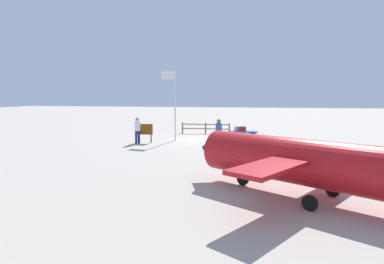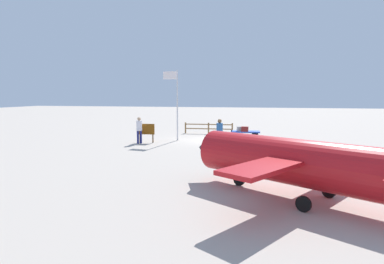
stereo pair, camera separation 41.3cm
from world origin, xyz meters
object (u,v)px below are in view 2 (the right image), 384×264
worker_lead (220,132)px  airplane_near (288,161)px  suitcase_grey (241,129)px  flagpole (175,98)px  luggage_cart (245,133)px  suitcase_dark (243,129)px  worker_trailing (139,128)px  suitcase_olive (245,129)px  signboard (146,130)px

worker_lead → airplane_near: size_ratio=0.25×
suitcase_grey → flagpole: flagpole is taller
luggage_cart → suitcase_dark: size_ratio=4.00×
luggage_cart → suitcase_dark: suitcase_dark is taller
suitcase_dark → worker_trailing: worker_trailing is taller
suitcase_olive → worker_trailing: worker_trailing is taller
suitcase_dark → flagpole: (4.58, 1.48, 2.21)m
worker_trailing → flagpole: size_ratio=0.36×
worker_lead → airplane_near: airplane_near is taller
worker_trailing → flagpole: 3.35m
suitcase_dark → airplane_near: 13.26m
luggage_cart → flagpole: 5.61m
luggage_cart → flagpole: size_ratio=0.43×
worker_lead → flagpole: (3.54, -3.33, 1.88)m
worker_trailing → airplane_near: bearing=132.1°
worker_trailing → signboard: size_ratio=1.37×
suitcase_dark → flagpole: 5.30m
suitcase_dark → airplane_near: (-2.19, 13.07, 0.42)m
suitcase_dark → signboard: bearing=25.7°
suitcase_dark → airplane_near: bearing=99.5°
suitcase_dark → suitcase_olive: (-0.15, 0.18, 0.02)m
luggage_cart → suitcase_grey: bearing=30.7°
signboard → worker_trailing: bearing=53.3°
luggage_cart → suitcase_grey: size_ratio=3.12×
airplane_near → flagpole: (6.76, -11.59, 1.79)m
worker_trailing → flagpole: bearing=-135.0°
suitcase_olive → signboard: (6.35, 2.81, 0.06)m
suitcase_dark → worker_lead: bearing=77.8°
suitcase_dark → suitcase_grey: bearing=-20.3°
airplane_near → worker_lead: bearing=-68.7°
airplane_near → flagpole: size_ratio=1.47×
airplane_near → flagpole: flagpole is taller
luggage_cart → suitcase_dark: bearing=53.7°
suitcase_grey → airplane_near: bearing=99.9°
suitcase_olive → suitcase_grey: size_ratio=0.72×
suitcase_olive → luggage_cart: bearing=-88.5°
luggage_cart → suitcase_olive: bearing=91.5°
suitcase_olive → flagpole: flagpole is taller
suitcase_grey → worker_trailing: worker_trailing is taller
luggage_cart → worker_trailing: worker_trailing is taller
suitcase_dark → worker_lead: size_ratio=0.29×
airplane_near → signboard: 13.12m
luggage_cart → worker_lead: (1.18, 5.01, 0.64)m
suitcase_dark → worker_lead: 4.93m
suitcase_dark → suitcase_grey: (0.11, -0.04, 0.01)m
suitcase_olive → worker_trailing: (6.68, 3.25, 0.26)m
airplane_near → suitcase_dark: bearing=-80.5°
suitcase_olive → airplane_near: (-2.03, 12.89, 0.40)m
worker_lead → suitcase_dark: bearing=-102.2°
luggage_cart → signboard: size_ratio=1.67×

